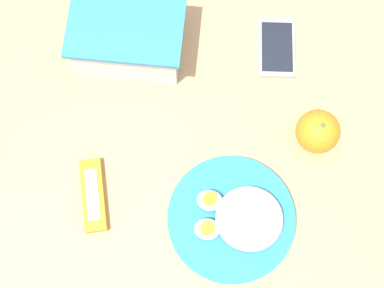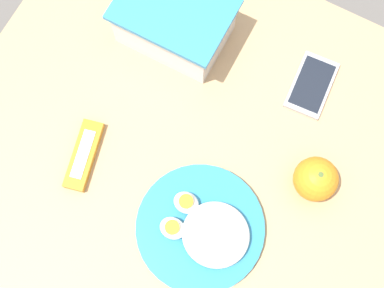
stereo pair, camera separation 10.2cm
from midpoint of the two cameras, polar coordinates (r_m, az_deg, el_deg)
ground_plane at (r=1.78m, az=0.91°, el=-7.90°), size 10.00×10.00×0.00m
table at (r=1.14m, az=1.42°, el=-3.82°), size 0.93×0.92×0.76m
food_container at (r=1.09m, az=0.81°, el=12.30°), size 0.22×0.16×0.11m
orange_fruit at (r=1.03m, az=15.81°, el=-4.16°), size 0.08×0.08×0.08m
rice_plate at (r=1.00m, az=4.12°, el=-9.59°), size 0.24×0.24×0.05m
candy_bar at (r=1.05m, az=-8.81°, el=-1.71°), size 0.07×0.14×0.02m
cell_phone at (r=1.12m, az=15.18°, el=5.62°), size 0.08×0.13×0.01m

